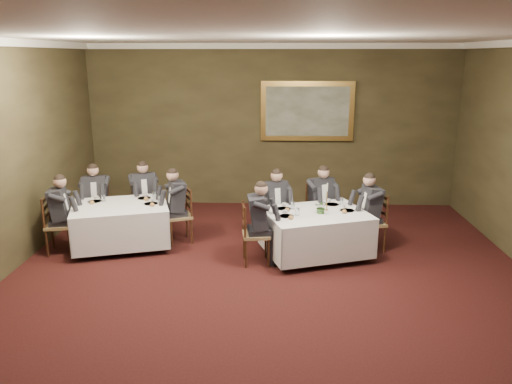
# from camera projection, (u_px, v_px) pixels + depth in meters

# --- Properties ---
(ground) EXTENTS (10.00, 10.00, 0.00)m
(ground) POSITION_uv_depth(u_px,v_px,m) (268.00, 313.00, 6.52)
(ground) COLOR black
(ground) RESTS_ON ground
(ceiling) EXTENTS (8.00, 10.00, 0.10)m
(ceiling) POSITION_uv_depth(u_px,v_px,m) (270.00, 32.00, 5.60)
(ceiling) COLOR silver
(ceiling) RESTS_ON back_wall
(back_wall) EXTENTS (8.00, 0.10, 3.50)m
(back_wall) POSITION_uv_depth(u_px,v_px,m) (272.00, 127.00, 10.88)
(back_wall) COLOR #302818
(back_wall) RESTS_ON ground
(crown_molding) EXTENTS (8.00, 10.00, 0.12)m
(crown_molding) POSITION_uv_depth(u_px,v_px,m) (270.00, 38.00, 5.61)
(crown_molding) COLOR white
(crown_molding) RESTS_ON back_wall
(table_main) EXTENTS (1.96, 1.71, 0.67)m
(table_main) POSITION_uv_depth(u_px,v_px,m) (315.00, 230.00, 8.26)
(table_main) COLOR black
(table_main) RESTS_ON ground
(table_second) EXTENTS (1.89, 1.64, 0.67)m
(table_second) POSITION_uv_depth(u_px,v_px,m) (121.00, 222.00, 8.66)
(table_second) COLOR black
(table_second) RESTS_ON ground
(chair_main_backleft) EXTENTS (0.56, 0.55, 1.00)m
(chair_main_backleft) POSITION_uv_depth(u_px,v_px,m) (274.00, 226.00, 8.97)
(chair_main_backleft) COLOR olive
(chair_main_backleft) RESTS_ON ground
(diner_main_backleft) EXTENTS (0.55, 0.59, 1.35)m
(diner_main_backleft) POSITION_uv_depth(u_px,v_px,m) (274.00, 214.00, 8.89)
(diner_main_backleft) COLOR black
(diner_main_backleft) RESTS_ON chair_main_backleft
(chair_main_backright) EXTENTS (0.57, 0.56, 1.00)m
(chair_main_backright) POSITION_uv_depth(u_px,v_px,m) (319.00, 222.00, 9.20)
(chair_main_backright) COLOR olive
(chair_main_backright) RESTS_ON ground
(diner_main_backright) EXTENTS (0.56, 0.60, 1.35)m
(diner_main_backright) POSITION_uv_depth(u_px,v_px,m) (320.00, 210.00, 9.13)
(diner_main_backright) COLOR black
(diner_main_backright) RESTS_ON chair_main_backright
(chair_main_endleft) EXTENTS (0.48, 0.49, 1.00)m
(chair_main_endleft) POSITION_uv_depth(u_px,v_px,m) (255.00, 246.00, 8.02)
(chair_main_endleft) COLOR olive
(chair_main_endleft) RESTS_ON ground
(diner_main_endleft) EXTENTS (0.53, 0.46, 1.35)m
(diner_main_endleft) POSITION_uv_depth(u_px,v_px,m) (256.00, 233.00, 7.97)
(diner_main_endleft) COLOR black
(diner_main_endleft) RESTS_ON chair_main_endleft
(chair_main_endright) EXTENTS (0.51, 0.52, 1.00)m
(chair_main_endright) POSITION_uv_depth(u_px,v_px,m) (371.00, 234.00, 8.59)
(chair_main_endright) COLOR olive
(chair_main_endright) RESTS_ON ground
(diner_main_endright) EXTENTS (0.56, 0.49, 1.35)m
(diner_main_endright) POSITION_uv_depth(u_px,v_px,m) (371.00, 221.00, 8.52)
(diner_main_endright) COLOR black
(diner_main_endright) RESTS_ON chair_main_endright
(chair_sec_backleft) EXTENTS (0.50, 0.48, 1.00)m
(chair_sec_backleft) POSITION_uv_depth(u_px,v_px,m) (98.00, 219.00, 9.37)
(chair_sec_backleft) COLOR olive
(chair_sec_backleft) RESTS_ON ground
(diner_sec_backleft) EXTENTS (0.46, 0.53, 1.35)m
(diner_sec_backleft) POSITION_uv_depth(u_px,v_px,m) (97.00, 207.00, 9.30)
(diner_sec_backleft) COLOR black
(diner_sec_backleft) RESTS_ON chair_sec_backleft
(chair_sec_backright) EXTENTS (0.57, 0.56, 1.00)m
(chair_sec_backright) POSITION_uv_depth(u_px,v_px,m) (145.00, 215.00, 9.58)
(chair_sec_backright) COLOR olive
(chair_sec_backright) RESTS_ON ground
(diner_sec_backright) EXTENTS (0.56, 0.60, 1.35)m
(diner_sec_backright) POSITION_uv_depth(u_px,v_px,m) (144.00, 204.00, 9.51)
(diner_sec_backright) COLOR black
(diner_sec_backright) RESTS_ON chair_sec_backright
(chair_sec_endright) EXTENTS (0.55, 0.57, 1.00)m
(chair_sec_endright) POSITION_uv_depth(u_px,v_px,m) (180.00, 226.00, 8.95)
(chair_sec_endright) COLOR olive
(chair_sec_endright) RESTS_ON ground
(diner_sec_endright) EXTENTS (0.60, 0.55, 1.35)m
(diner_sec_endright) POSITION_uv_depth(u_px,v_px,m) (179.00, 214.00, 8.89)
(diner_sec_endright) COLOR black
(diner_sec_endright) RESTS_ON chair_sec_endright
(chair_sec_endleft) EXTENTS (0.50, 0.51, 1.00)m
(chair_sec_endleft) POSITION_uv_depth(u_px,v_px,m) (60.00, 236.00, 8.46)
(chair_sec_endleft) COLOR olive
(chair_sec_endleft) RESTS_ON ground
(diner_sec_endleft) EXTENTS (0.55, 0.48, 1.35)m
(diner_sec_endleft) POSITION_uv_depth(u_px,v_px,m) (59.00, 224.00, 8.40)
(diner_sec_endleft) COLOR black
(diner_sec_endleft) RESTS_ON chair_sec_endleft
(centerpiece) EXTENTS (0.27, 0.25, 0.24)m
(centerpiece) POSITION_uv_depth(u_px,v_px,m) (321.00, 206.00, 8.08)
(centerpiece) COLOR #2D5926
(centerpiece) RESTS_ON table_main
(candlestick) EXTENTS (0.07, 0.07, 0.48)m
(candlestick) POSITION_uv_depth(u_px,v_px,m) (327.00, 200.00, 8.25)
(candlestick) COLOR #A57C32
(candlestick) RESTS_ON table_main
(place_setting_table_main) EXTENTS (0.33, 0.31, 0.14)m
(place_setting_table_main) POSITION_uv_depth(u_px,v_px,m) (287.00, 206.00, 8.39)
(place_setting_table_main) COLOR white
(place_setting_table_main) RESTS_ON table_main
(place_setting_table_second) EXTENTS (0.33, 0.31, 0.14)m
(place_setting_table_second) POSITION_uv_depth(u_px,v_px,m) (98.00, 199.00, 8.80)
(place_setting_table_second) COLOR white
(place_setting_table_second) RESTS_ON table_second
(painting) EXTENTS (2.00, 0.09, 1.27)m
(painting) POSITION_uv_depth(u_px,v_px,m) (307.00, 111.00, 10.70)
(painting) COLOR #D9A24F
(painting) RESTS_ON back_wall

